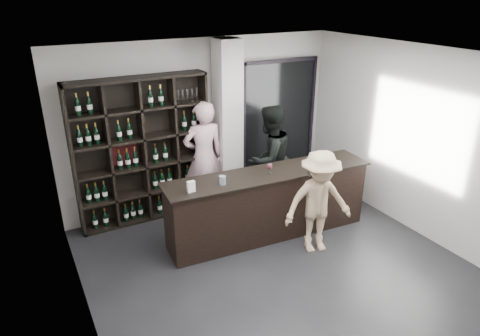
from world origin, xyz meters
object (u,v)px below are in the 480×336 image
tasting_counter (269,204)px  taster_pink (204,157)px  taster_black (269,159)px  customer (319,202)px  wine_shelf (143,151)px

tasting_counter → taster_pink: bearing=115.2°
tasting_counter → taster_black: (0.47, 0.75, 0.40)m
taster_pink → customer: taster_pink is taller
tasting_counter → taster_pink: 1.46m
tasting_counter → customer: 0.84m
customer → taster_pink: bearing=128.1°
wine_shelf → tasting_counter: bearing=-44.3°
wine_shelf → tasting_counter: wine_shelf is taller
wine_shelf → tasting_counter: size_ratio=0.73×
taster_pink → customer: bearing=121.0°
tasting_counter → customer: bearing=-56.3°
taster_black → wine_shelf: bearing=-35.0°
wine_shelf → taster_black: wine_shelf is taller
taster_black → customer: taster_black is taller
taster_pink → taster_black: 1.12m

